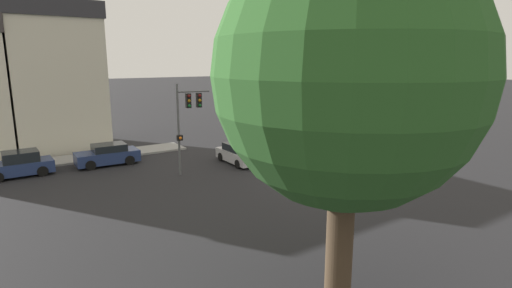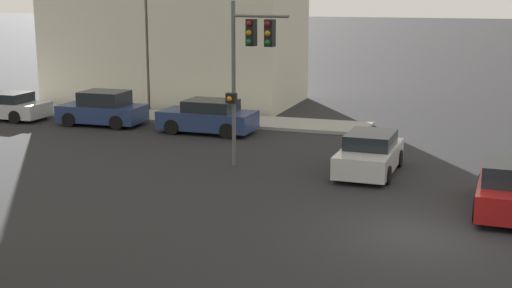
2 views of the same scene
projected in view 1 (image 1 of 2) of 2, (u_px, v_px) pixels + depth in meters
The scene contains 8 objects.
ground_plane at pixel (319, 177), 24.74m from camera, with size 300.00×300.00×0.00m, color black.
rowhouse_backdrop at pixel (9, 82), 30.43m from camera, with size 7.71×13.47×11.48m.
street_tree at pixel (347, 77), 10.24m from camera, with size 7.01×7.01×10.23m.
traffic_signal at pixel (188, 112), 24.71m from camera, with size 0.54×2.25×5.73m.
crossing_car_0 at pixel (316, 153), 28.04m from camera, with size 4.23×1.93×1.49m.
crossing_car_1 at pixel (239, 154), 28.14m from camera, with size 3.97×1.91×1.37m.
parked_car_0 at pixel (108, 155), 27.67m from camera, with size 2.07×4.18×1.45m.
parked_car_1 at pixel (19, 165), 24.92m from camera, with size 2.02×3.88×1.57m.
Camera 1 is at (-17.50, 16.58, 7.10)m, focal length 28.00 mm.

